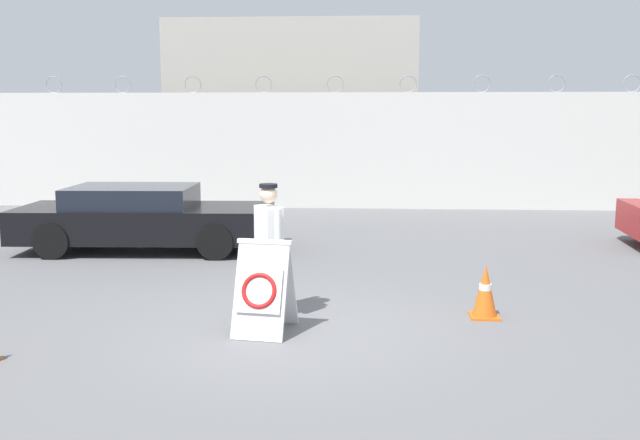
# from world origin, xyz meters

# --- Properties ---
(ground_plane) EXTENTS (90.00, 90.00, 0.00)m
(ground_plane) POSITION_xyz_m (0.00, 0.00, 0.00)
(ground_plane) COLOR slate
(perimeter_wall) EXTENTS (36.00, 0.30, 3.60)m
(perimeter_wall) POSITION_xyz_m (0.00, 11.15, 1.58)
(perimeter_wall) COLOR silver
(perimeter_wall) RESTS_ON ground_plane
(building_block) EXTENTS (7.74, 7.50, 5.41)m
(building_block) POSITION_xyz_m (-1.50, 16.91, 2.71)
(building_block) COLOR #B2ADA3
(building_block) RESTS_ON ground_plane
(barricade_sign) EXTENTS (0.74, 0.89, 1.13)m
(barricade_sign) POSITION_xyz_m (-0.35, -0.19, 0.56)
(barricade_sign) COLOR white
(barricade_sign) RESTS_ON ground_plane
(security_guard) EXTENTS (0.43, 0.67, 1.73)m
(security_guard) POSITION_xyz_m (-0.38, 0.47, 0.96)
(security_guard) COLOR #232838
(security_guard) RESTS_ON ground_plane
(traffic_cone_near) EXTENTS (0.37, 0.37, 0.70)m
(traffic_cone_near) POSITION_xyz_m (2.39, 0.63, 0.34)
(traffic_cone_near) COLOR orange
(traffic_cone_near) RESTS_ON ground_plane
(parked_car_front_coupe) EXTENTS (4.84, 2.08, 1.23)m
(parked_car_front_coupe) POSITION_xyz_m (-3.39, 4.78, 0.63)
(parked_car_front_coupe) COLOR black
(parked_car_front_coupe) RESTS_ON ground_plane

